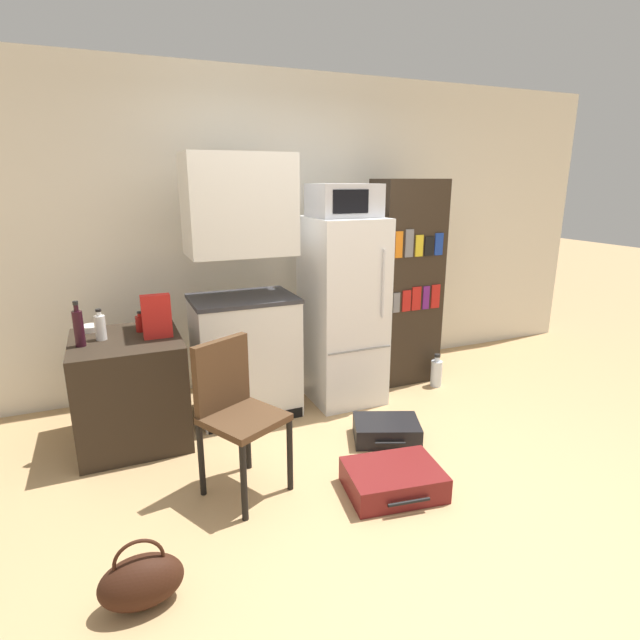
{
  "coord_description": "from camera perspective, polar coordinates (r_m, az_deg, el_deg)",
  "views": [
    {
      "loc": [
        -1.45,
        -2.29,
        1.79
      ],
      "look_at": [
        -0.1,
        0.85,
        0.83
      ],
      "focal_mm": 28.0,
      "sensor_mm": 36.0,
      "label": 1
    }
  ],
  "objects": [
    {
      "name": "kitchen_hutch",
      "position": [
        3.83,
        -8.82,
        2.37
      ],
      "size": [
        0.78,
        0.57,
        1.98
      ],
      "color": "silver",
      "rests_on": "ground_plane"
    },
    {
      "name": "bottle_ketchup_red",
      "position": [
        3.76,
        -19.84,
        -0.34
      ],
      "size": [
        0.07,
        0.07,
        0.14
      ],
      "color": "#AD1914",
      "rests_on": "side_table"
    },
    {
      "name": "handbag",
      "position": [
        2.55,
        -19.73,
        -26.27
      ],
      "size": [
        0.36,
        0.2,
        0.33
      ],
      "color": "#33190F",
      "rests_on": "ground_plane"
    },
    {
      "name": "bowl",
      "position": [
        3.92,
        -24.74,
        -0.85
      ],
      "size": [
        0.15,
        0.15,
        0.04
      ],
      "color": "silver",
      "rests_on": "side_table"
    },
    {
      "name": "bottle_milk_white",
      "position": [
        3.66,
        -23.82,
        -0.72
      ],
      "size": [
        0.07,
        0.07,
        0.21
      ],
      "color": "white",
      "rests_on": "side_table"
    },
    {
      "name": "suitcase_large_flat",
      "position": [
        3.67,
        7.6,
        -12.4
      ],
      "size": [
        0.55,
        0.48,
        0.14
      ],
      "rotation": [
        0.0,
        0.0,
        -0.39
      ],
      "color": "black",
      "rests_on": "ground_plane"
    },
    {
      "name": "cereal_box",
      "position": [
        3.55,
        -18.17,
        0.4
      ],
      "size": [
        0.19,
        0.07,
        0.3
      ],
      "color": "red",
      "rests_on": "side_table"
    },
    {
      "name": "suitcase_small_flat",
      "position": [
        3.14,
        8.37,
        -17.6
      ],
      "size": [
        0.61,
        0.49,
        0.15
      ],
      "rotation": [
        0.0,
        0.0,
        -0.15
      ],
      "color": "maroon",
      "rests_on": "ground_plane"
    },
    {
      "name": "wall_back",
      "position": [
        4.62,
        -2.21,
        10.08
      ],
      "size": [
        6.4,
        0.1,
        2.68
      ],
      "color": "silver",
      "rests_on": "ground_plane"
    },
    {
      "name": "bookshelf",
      "position": [
        4.52,
        9.74,
        4.12
      ],
      "size": [
        0.59,
        0.37,
        1.8
      ],
      "color": "#2D2319",
      "rests_on": "ground_plane"
    },
    {
      "name": "ground_plane",
      "position": [
        3.25,
        7.93,
        -17.94
      ],
      "size": [
        24.0,
        24.0,
        0.0
      ],
      "primitive_type": "plane",
      "color": "tan"
    },
    {
      "name": "bottle_wine_dark",
      "position": [
        3.56,
        -25.87,
        -0.77
      ],
      "size": [
        0.06,
        0.06,
        0.3
      ],
      "color": "black",
      "rests_on": "side_table"
    },
    {
      "name": "refrigerator",
      "position": [
        4.11,
        2.57,
        1.07
      ],
      "size": [
        0.56,
        0.66,
        1.51
      ],
      "color": "white",
      "rests_on": "ground_plane"
    },
    {
      "name": "chair",
      "position": [
        2.97,
        -9.85,
        -9.33
      ],
      "size": [
        0.54,
        0.54,
        0.91
      ],
      "rotation": [
        0.0,
        0.0,
        0.48
      ],
      "color": "black",
      "rests_on": "ground_plane"
    },
    {
      "name": "microwave",
      "position": [
        3.97,
        2.74,
        13.49
      ],
      "size": [
        0.5,
        0.43,
        0.25
      ],
      "color": "#B7B7BC",
      "rests_on": "refrigerator"
    },
    {
      "name": "water_bottle_front",
      "position": [
        4.62,
        13.15,
        -5.87
      ],
      "size": [
        0.1,
        0.1,
        0.3
      ],
      "color": "silver",
      "rests_on": "ground_plane"
    },
    {
      "name": "side_table",
      "position": [
        3.78,
        -20.83,
        -7.38
      ],
      "size": [
        0.72,
        0.78,
        0.75
      ],
      "color": "#2D2319",
      "rests_on": "ground_plane"
    }
  ]
}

